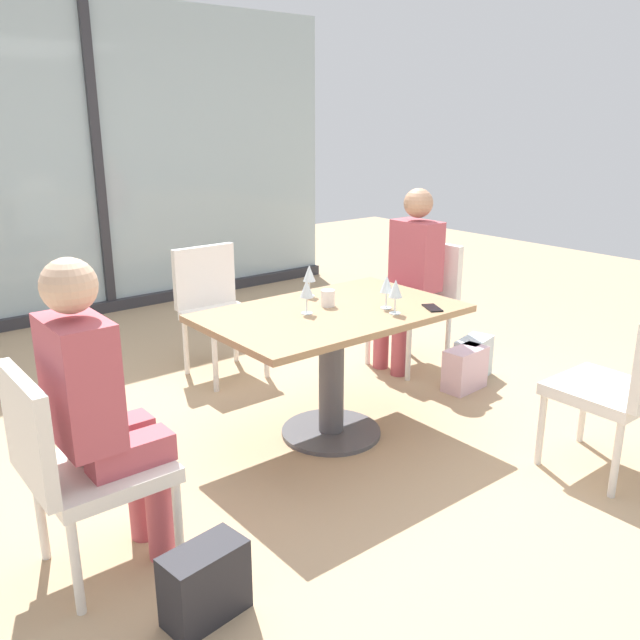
# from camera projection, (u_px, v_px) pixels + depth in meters

# --- Properties ---
(ground_plane) EXTENTS (12.00, 12.00, 0.00)m
(ground_plane) POSITION_uv_depth(u_px,v_px,m) (331.00, 433.00, 3.76)
(ground_plane) COLOR tan
(window_wall_backdrop) EXTENTS (4.82, 0.10, 2.70)m
(window_wall_backdrop) POSITION_uv_depth(u_px,v_px,m) (98.00, 177.00, 5.78)
(window_wall_backdrop) COLOR #A2B7BC
(window_wall_backdrop) RESTS_ON ground_plane
(dining_table_main) EXTENTS (1.36, 0.85, 0.73)m
(dining_table_main) POSITION_uv_depth(u_px,v_px,m) (332.00, 342.00, 3.59)
(dining_table_main) COLOR #997551
(dining_table_main) RESTS_ON ground_plane
(chair_far_right) EXTENTS (0.50, 0.46, 0.87)m
(chair_far_right) POSITION_uv_depth(u_px,v_px,m) (419.00, 297.00, 4.70)
(chair_far_right) COLOR silver
(chair_far_right) RESTS_ON ground_plane
(chair_side_end) EXTENTS (0.50, 0.46, 0.87)m
(chair_side_end) POSITION_uv_depth(u_px,v_px,m) (76.00, 460.00, 2.47)
(chair_side_end) COLOR silver
(chair_side_end) RESTS_ON ground_plane
(chair_front_right) EXTENTS (0.46, 0.50, 0.87)m
(chair_front_right) POSITION_uv_depth(u_px,v_px,m) (625.00, 383.00, 3.18)
(chair_front_right) COLOR silver
(chair_front_right) RESTS_ON ground_plane
(chair_near_window) EXTENTS (0.46, 0.51, 0.87)m
(chair_near_window) POSITION_uv_depth(u_px,v_px,m) (217.00, 303.00, 4.53)
(chair_near_window) COLOR silver
(chair_near_window) RESTS_ON ground_plane
(person_far_right) EXTENTS (0.39, 0.34, 1.26)m
(person_far_right) POSITION_uv_depth(u_px,v_px,m) (409.00, 271.00, 4.57)
(person_far_right) COLOR #B24C56
(person_far_right) RESTS_ON ground_plane
(person_side_end) EXTENTS (0.39, 0.34, 1.26)m
(person_side_end) POSITION_uv_depth(u_px,v_px,m) (99.00, 403.00, 2.47)
(person_side_end) COLOR #B24C56
(person_side_end) RESTS_ON ground_plane
(wine_glass_0) EXTENTS (0.07, 0.07, 0.18)m
(wine_glass_0) POSITION_uv_depth(u_px,v_px,m) (387.00, 285.00, 3.53)
(wine_glass_0) COLOR silver
(wine_glass_0) RESTS_ON dining_table_main
(wine_glass_1) EXTENTS (0.07, 0.07, 0.18)m
(wine_glass_1) POSITION_uv_depth(u_px,v_px,m) (307.00, 289.00, 3.44)
(wine_glass_1) COLOR silver
(wine_glass_1) RESTS_ON dining_table_main
(wine_glass_2) EXTENTS (0.07, 0.07, 0.18)m
(wine_glass_2) POSITION_uv_depth(u_px,v_px,m) (396.00, 289.00, 3.44)
(wine_glass_2) COLOR silver
(wine_glass_2) RESTS_ON dining_table_main
(wine_glass_3) EXTENTS (0.07, 0.07, 0.18)m
(wine_glass_3) POSITION_uv_depth(u_px,v_px,m) (309.00, 274.00, 3.77)
(wine_glass_3) COLOR silver
(wine_glass_3) RESTS_ON dining_table_main
(coffee_cup) EXTENTS (0.08, 0.08, 0.09)m
(coffee_cup) POSITION_uv_depth(u_px,v_px,m) (328.00, 298.00, 3.60)
(coffee_cup) COLOR white
(coffee_cup) RESTS_ON dining_table_main
(cell_phone_on_table) EXTENTS (0.13, 0.16, 0.01)m
(cell_phone_on_table) POSITION_uv_depth(u_px,v_px,m) (432.00, 308.00, 3.57)
(cell_phone_on_table) COLOR black
(cell_phone_on_table) RESTS_ON dining_table_main
(handbag_0) EXTENTS (0.31, 0.18, 0.28)m
(handbag_0) POSITION_uv_depth(u_px,v_px,m) (465.00, 369.00, 4.33)
(handbag_0) COLOR beige
(handbag_0) RESTS_ON ground_plane
(handbag_1) EXTENTS (0.32, 0.20, 0.28)m
(handbag_1) POSITION_uv_depth(u_px,v_px,m) (205.00, 583.00, 2.35)
(handbag_1) COLOR #232328
(handbag_1) RESTS_ON ground_plane
(handbag_2) EXTENTS (0.33, 0.23, 0.28)m
(handbag_2) POSITION_uv_depth(u_px,v_px,m) (473.00, 358.00, 4.52)
(handbag_2) COLOR silver
(handbag_2) RESTS_ON ground_plane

